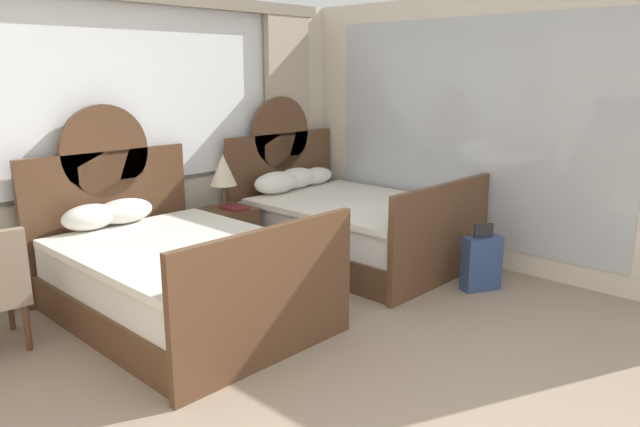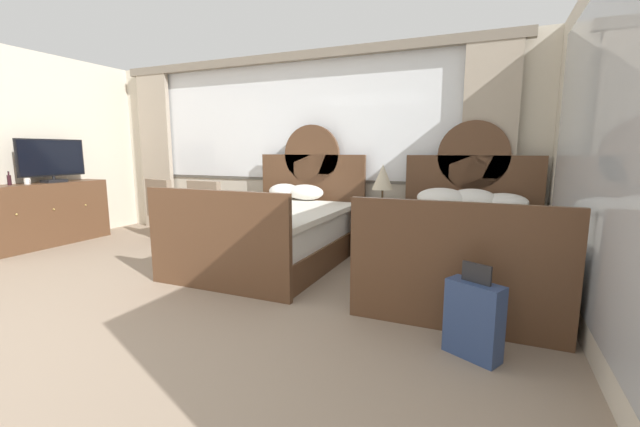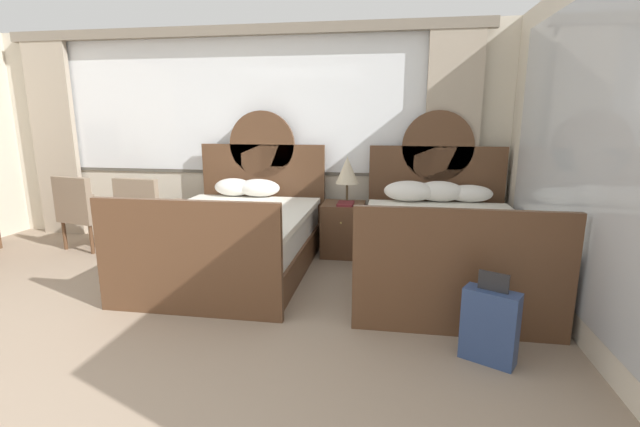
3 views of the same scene
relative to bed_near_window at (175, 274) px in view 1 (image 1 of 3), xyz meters
The scene contains 8 objects.
wall_back_window 1.64m from the bed_near_window, 104.92° to the left, with size 6.58×0.22×2.70m.
wall_right_mirror 3.36m from the bed_near_window, 21.06° to the right, with size 0.08×4.74×2.70m.
bed_near_window is the anchor object (origin of this frame).
bed_near_mirror 2.13m from the bed_near_window, ahead, with size 1.58×2.24×1.68m.
nightstand_between_beds 1.28m from the bed_near_window, 33.60° to the left, with size 0.49×0.51×0.62m.
table_lamp_on_nightstand 1.48m from the bed_near_window, 35.15° to the left, with size 0.27×0.27×0.54m.
book_on_nightstand 1.29m from the bed_near_window, 29.03° to the left, with size 0.18×0.26×0.03m.
suitcase_on_floor 2.72m from the bed_near_window, 32.87° to the right, with size 0.38×0.30×0.63m.
Camera 1 is at (-2.15, -1.01, 1.97)m, focal length 33.23 mm.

